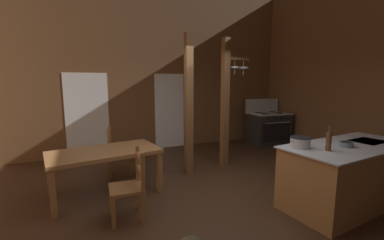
# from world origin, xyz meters

# --- Properties ---
(ground_plane) EXTENTS (8.53, 7.67, 0.10)m
(ground_plane) POSITION_xyz_m (0.00, 0.00, -0.05)
(ground_plane) COLOR #382316
(wall_back) EXTENTS (8.53, 0.14, 4.40)m
(wall_back) POSITION_xyz_m (0.00, 3.50, 2.20)
(wall_back) COLOR brown
(wall_back) RESTS_ON ground_plane
(glazed_door_back_left) EXTENTS (1.00, 0.01, 2.05)m
(glazed_door_back_left) POSITION_xyz_m (-1.74, 3.43, 1.02)
(glazed_door_back_left) COLOR white
(glazed_door_back_left) RESTS_ON ground_plane
(glazed_panel_back_right) EXTENTS (0.84, 0.01, 2.05)m
(glazed_panel_back_right) POSITION_xyz_m (0.39, 3.43, 1.02)
(glazed_panel_back_right) COLOR white
(glazed_panel_back_right) RESTS_ON ground_plane
(kitchen_island) EXTENTS (2.23, 1.14, 0.92)m
(kitchen_island) POSITION_xyz_m (1.72, -0.87, 0.46)
(kitchen_island) COLOR olive
(kitchen_island) RESTS_ON ground_plane
(stove_range) EXTENTS (1.19, 0.89, 1.32)m
(stove_range) POSITION_xyz_m (3.17, 2.58, 0.48)
(stove_range) COLOR black
(stove_range) RESTS_ON ground_plane
(support_post_with_pot_rack) EXTENTS (0.69, 0.25, 2.75)m
(support_post_with_pot_rack) POSITION_xyz_m (1.01, 1.47, 1.47)
(support_post_with_pot_rack) COLOR brown
(support_post_with_pot_rack) RESTS_ON ground_plane
(support_post_center) EXTENTS (0.14, 0.14, 2.75)m
(support_post_center) POSITION_xyz_m (0.04, 1.28, 1.38)
(support_post_center) COLOR brown
(support_post_center) RESTS_ON ground_plane
(dining_table) EXTENTS (1.81, 1.13, 0.74)m
(dining_table) POSITION_xyz_m (-1.58, 0.98, 0.65)
(dining_table) COLOR olive
(dining_table) RESTS_ON ground_plane
(ladderback_chair_near_window) EXTENTS (0.46, 0.46, 0.95)m
(ladderback_chair_near_window) POSITION_xyz_m (-1.35, 0.06, 0.45)
(ladderback_chair_near_window) COLOR brown
(ladderback_chair_near_window) RESTS_ON ground_plane
(ladderback_chair_by_post) EXTENTS (0.50, 0.50, 0.95)m
(ladderback_chair_by_post) POSITION_xyz_m (-1.27, 1.85, 0.45)
(ladderback_chair_by_post) COLOR brown
(ladderback_chair_by_post) RESTS_ON ground_plane
(stockpot_on_counter) EXTENTS (0.35, 0.28, 0.15)m
(stockpot_on_counter) POSITION_xyz_m (0.90, -0.69, 1.00)
(stockpot_on_counter) COLOR #A8AAB2
(stockpot_on_counter) RESTS_ON kitchen_island
(mixing_bowl_on_counter) EXTENTS (0.19, 0.19, 0.07)m
(mixing_bowl_on_counter) POSITION_xyz_m (1.54, -0.92, 0.96)
(mixing_bowl_on_counter) COLOR slate
(mixing_bowl_on_counter) RESTS_ON kitchen_island
(bottle_tall_on_counter) EXTENTS (0.07, 0.07, 0.34)m
(bottle_tall_on_counter) POSITION_xyz_m (1.11, -0.96, 1.06)
(bottle_tall_on_counter) COLOR #56331E
(bottle_tall_on_counter) RESTS_ON kitchen_island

